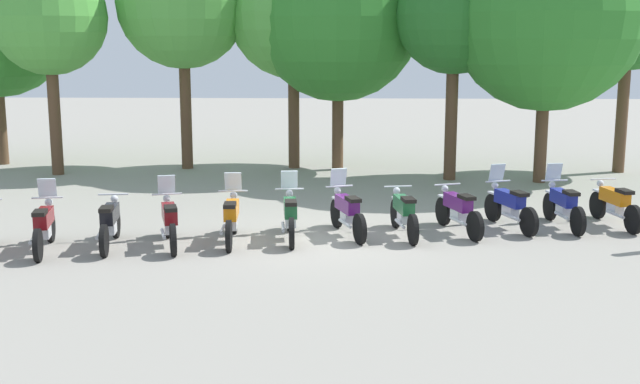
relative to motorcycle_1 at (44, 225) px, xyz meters
The scene contains 19 objects.
ground_plane 5.59m from the motorcycle_1, 12.47° to the left, with size 80.00×80.00×0.00m, color gray.
motorcycle_1 is the anchor object (origin of this frame).
motorcycle_2 1.27m from the motorcycle_1, 17.38° to the left, with size 0.62×2.18×0.99m.
motorcycle_3 2.45m from the motorcycle_1, 11.25° to the left, with size 0.83×2.13×1.37m.
motorcycle_4 3.72m from the motorcycle_1, 13.28° to the left, with size 0.62×2.19×1.37m.
motorcycle_5 4.95m from the motorcycle_1, 13.08° to the left, with size 0.62×2.19×1.37m.
motorcycle_6 6.20m from the motorcycle_1, 14.03° to the left, with size 0.88×2.11×1.37m.
motorcycle_7 7.38m from the motorcycle_1, 11.66° to the left, with size 0.65×2.17×0.99m.
motorcycle_8 8.62m from the motorcycle_1, 12.04° to the left, with size 0.88×2.11×0.99m.
motorcycle_9 9.89m from the motorcycle_1, 13.15° to the left, with size 0.89×2.10×1.37m.
motorcycle_10 11.10m from the motorcycle_1, 12.37° to the left, with size 0.62×2.18×1.37m.
motorcycle_11 12.32m from the motorcycle_1, 12.05° to the left, with size 0.69×2.17×0.99m.
tree_1 10.40m from the motorcycle_1, 108.22° to the left, with size 3.48×3.48×6.53m.
tree_2 11.38m from the motorcycle_1, 85.40° to the left, with size 4.13×4.13×7.33m.
tree_3 12.22m from the motorcycle_1, 67.89° to the left, with size 4.13×4.13×7.01m.
tree_4 12.49m from the motorcycle_1, 60.87° to the left, with size 5.20×5.20×7.39m.
tree_5 13.18m from the motorcycle_1, 43.12° to the left, with size 3.44×3.44×6.56m.
tree_6 14.88m from the motorcycle_1, 34.89° to the left, with size 5.54×5.54×7.62m.
tree_7 18.26m from the motorcycle_1, 34.49° to the left, with size 3.58×3.58×6.75m.
Camera 1 is at (0.56, -16.52, 4.18)m, focal length 45.07 mm.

